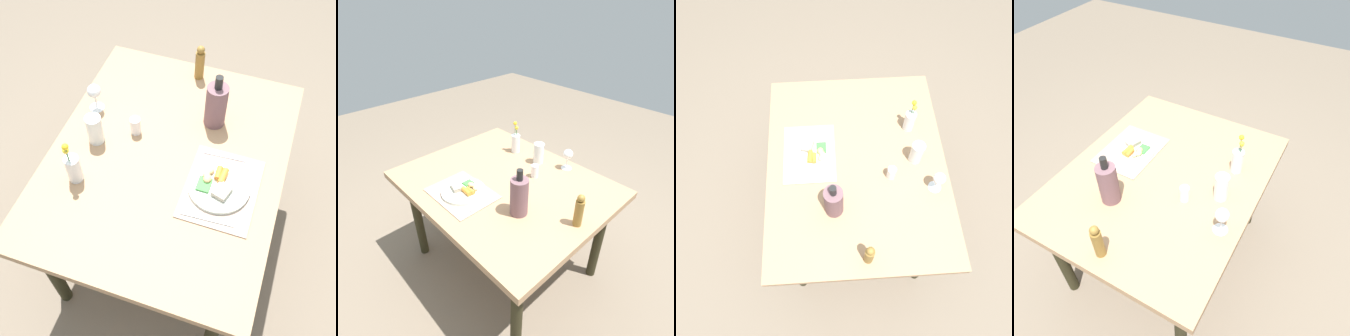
{
  "view_description": "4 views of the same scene",
  "coord_description": "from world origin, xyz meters",
  "views": [
    {
      "loc": [
        -1.03,
        -0.36,
        2.23
      ],
      "look_at": [
        -0.07,
        -0.03,
        0.78
      ],
      "focal_mm": 44.68,
      "sensor_mm": 36.0,
      "label": 1
    },
    {
      "loc": [
        1.08,
        -1.0,
        1.8
      ],
      "look_at": [
        -0.02,
        0.03,
        0.83
      ],
      "focal_mm": 30.57,
      "sensor_mm": 36.0,
      "label": 2
    },
    {
      "loc": [
        0.86,
        -0.13,
        2.37
      ],
      "look_at": [
        0.09,
        -0.08,
        0.87
      ],
      "focal_mm": 34.38,
      "sensor_mm": 36.0,
      "label": 3
    },
    {
      "loc": [
        1.03,
        0.69,
        2.01
      ],
      "look_at": [
        -0.05,
        0.08,
        0.81
      ],
      "focal_mm": 34.82,
      "sensor_mm": 36.0,
      "label": 4
    }
  ],
  "objects": [
    {
      "name": "fork",
      "position": [
        -0.24,
        -0.25,
        0.76
      ],
      "size": [
        0.03,
        0.22,
        0.0
      ],
      "primitive_type": "cube",
      "rotation": [
        0.0,
        0.0,
        0.05
      ],
      "color": "silver",
      "rests_on": "placemat"
    },
    {
      "name": "salt_shaker",
      "position": [
        0.09,
        0.18,
        0.8
      ],
      "size": [
        0.05,
        0.05,
        0.09
      ],
      "primitive_type": "cylinder",
      "color": "white",
      "rests_on": "dining_table"
    },
    {
      "name": "ground_plane",
      "position": [
        0.0,
        0.0,
        0.0
      ],
      "size": [
        8.0,
        8.0,
        0.0
      ],
      "primitive_type": "plane",
      "color": "#756655"
    },
    {
      "name": "water_tumbler",
      "position": [
        -0.01,
        0.33,
        0.82
      ],
      "size": [
        0.07,
        0.07,
        0.15
      ],
      "color": "silver",
      "rests_on": "dining_table"
    },
    {
      "name": "dinner_plate",
      "position": [
        -0.08,
        -0.25,
        0.78
      ],
      "size": [
        0.26,
        0.26,
        0.05
      ],
      "color": "silver",
      "rests_on": "placemat"
    },
    {
      "name": "dining_table",
      "position": [
        0.0,
        0.0,
        0.67
      ],
      "size": [
        1.26,
        1.02,
        0.76
      ],
      "color": "tan",
      "rests_on": "ground_plane"
    },
    {
      "name": "pepper_mill",
      "position": [
        0.54,
        0.01,
        0.85
      ],
      "size": [
        0.05,
        0.05,
        0.19
      ],
      "color": "olive",
      "rests_on": "dining_table"
    },
    {
      "name": "knife",
      "position": [
        0.09,
        -0.24,
        0.76
      ],
      "size": [
        0.03,
        0.19,
        0.0
      ],
      "primitive_type": "cube",
      "rotation": [
        0.0,
        0.0,
        0.06
      ],
      "color": "silver",
      "rests_on": "placemat"
    },
    {
      "name": "wine_glass",
      "position": [
        0.18,
        0.41,
        0.86
      ],
      "size": [
        0.07,
        0.07,
        0.14
      ],
      "color": "white",
      "rests_on": "dining_table"
    },
    {
      "name": "cooler_bottle",
      "position": [
        0.27,
        -0.14,
        0.87
      ],
      "size": [
        0.1,
        0.1,
        0.28
      ],
      "color": "#715057",
      "rests_on": "dining_table"
    },
    {
      "name": "placemat",
      "position": [
        -0.08,
        -0.27,
        0.76
      ],
      "size": [
        0.38,
        0.3,
        0.01
      ],
      "primitive_type": "cube",
      "color": "tan",
      "rests_on": "dining_table"
    },
    {
      "name": "flower_vase",
      "position": [
        -0.22,
        0.33,
        0.83
      ],
      "size": [
        0.06,
        0.06,
        0.24
      ],
      "color": "silver",
      "rests_on": "dining_table"
    }
  ]
}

